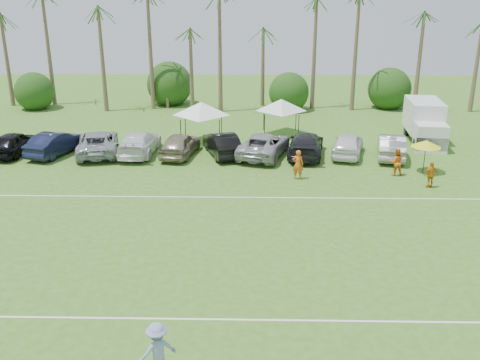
{
  "coord_description": "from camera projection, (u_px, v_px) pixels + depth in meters",
  "views": [
    {
      "loc": [
        2.33,
        -14.48,
        11.34
      ],
      "look_at": [
        1.76,
        12.51,
        1.6
      ],
      "focal_mm": 40.0,
      "sensor_mm": 36.0,
      "label": 1
    }
  ],
  "objects": [
    {
      "name": "bush_tree_1",
      "position": [
        168.0,
        88.0,
        53.7
      ],
      "size": [
        4.0,
        4.0,
        4.0
      ],
      "color": "brown",
      "rests_on": "ground"
    },
    {
      "name": "canopy_tent_left",
      "position": [
        201.0,
        102.0,
        40.78
      ],
      "size": [
        4.49,
        4.49,
        3.64
      ],
      "color": "black",
      "rests_on": "ground"
    },
    {
      "name": "parked_car_1",
      "position": [
        55.0,
        143.0,
        38.27
      ],
      "size": [
        3.16,
        5.37,
        1.67
      ],
      "primitive_type": "imported",
      "rotation": [
        0.0,
        0.0,
        2.85
      ],
      "color": "#131934",
      "rests_on": "ground"
    },
    {
      "name": "parked_car_6",
      "position": [
        264.0,
        145.0,
        37.92
      ],
      "size": [
        4.36,
        6.55,
        1.67
      ],
      "primitive_type": "imported",
      "rotation": [
        0.0,
        0.0,
        2.86
      ],
      "color": "#9E9E9F",
      "rests_on": "ground"
    },
    {
      "name": "parked_car_4",
      "position": [
        180.0,
        144.0,
        38.01
      ],
      "size": [
        2.77,
        5.17,
        1.67
      ],
      "primitive_type": "imported",
      "rotation": [
        0.0,
        0.0,
        2.97
      ],
      "color": "gray",
      "rests_on": "ground"
    },
    {
      "name": "palm_tree_10",
      "position": [
        474.0,
        12.0,
        49.67
      ],
      "size": [
        2.4,
        2.4,
        10.9
      ],
      "color": "brown",
      "rests_on": "ground"
    },
    {
      "name": "palm_tree_5",
      "position": [
        227.0,
        21.0,
        50.42
      ],
      "size": [
        2.4,
        2.4,
        9.9
      ],
      "color": "brown",
      "rests_on": "ground"
    },
    {
      "name": "frisbee_player",
      "position": [
        157.0,
        350.0,
        16.3
      ],
      "size": [
        1.38,
        1.18,
        1.85
      ],
      "rotation": [
        0.0,
        0.0,
        3.65
      ],
      "color": "#8490BC",
      "rests_on": "ground"
    },
    {
      "name": "bush_tree_3",
      "position": [
        388.0,
        89.0,
        53.27
      ],
      "size": [
        4.0,
        4.0,
        4.0
      ],
      "color": "brown",
      "rests_on": "ground"
    },
    {
      "name": "field_lines",
      "position": [
        201.0,
        244.0,
        25.04
      ],
      "size": [
        80.0,
        12.1,
        0.01
      ],
      "color": "white",
      "rests_on": "ground"
    },
    {
      "name": "palm_tree_7",
      "position": [
        313.0,
        2.0,
        49.68
      ],
      "size": [
        2.4,
        2.4,
        11.9
      ],
      "color": "brown",
      "rests_on": "ground"
    },
    {
      "name": "parked_car_5",
      "position": [
        222.0,
        144.0,
        38.14
      ],
      "size": [
        3.22,
        5.37,
        1.67
      ],
      "primitive_type": "imported",
      "rotation": [
        0.0,
        0.0,
        3.45
      ],
      "color": "black",
      "rests_on": "ground"
    },
    {
      "name": "palm_tree_1",
      "position": [
        49.0,
        21.0,
        50.75
      ],
      "size": [
        2.4,
        2.4,
        9.9
      ],
      "color": "brown",
      "rests_on": "ground"
    },
    {
      "name": "parked_car_7",
      "position": [
        306.0,
        144.0,
        38.0
      ],
      "size": [
        3.22,
        6.06,
        1.67
      ],
      "primitive_type": "imported",
      "rotation": [
        0.0,
        0.0,
        2.98
      ],
      "color": "black",
      "rests_on": "ground"
    },
    {
      "name": "bush_tree_2",
      "position": [
        288.0,
        89.0,
        53.46
      ],
      "size": [
        4.0,
        4.0,
        4.0
      ],
      "color": "brown",
      "rests_on": "ground"
    },
    {
      "name": "palm_tree_3",
      "position": [
        142.0,
        2.0,
        49.99
      ],
      "size": [
        2.4,
        2.4,
        11.9
      ],
      "color": "brown",
      "rests_on": "ground"
    },
    {
      "name": "palm_tree_2",
      "position": [
        100.0,
        12.0,
        50.36
      ],
      "size": [
        2.4,
        2.4,
        10.9
      ],
      "color": "brown",
      "rests_on": "ground"
    },
    {
      "name": "market_umbrella",
      "position": [
        426.0,
        144.0,
        34.14
      ],
      "size": [
        1.94,
        1.94,
        2.16
      ],
      "color": "black",
      "rests_on": "ground"
    },
    {
      "name": "box_truck",
      "position": [
        425.0,
        121.0,
        40.96
      ],
      "size": [
        2.89,
        6.32,
        3.16
      ],
      "rotation": [
        0.0,
        0.0,
        -0.1
      ],
      "color": "white",
      "rests_on": "ground"
    },
    {
      "name": "palm_tree_9",
      "position": [
        419.0,
        21.0,
        50.06
      ],
      "size": [
        2.4,
        2.4,
        9.9
      ],
      "color": "brown",
      "rests_on": "ground"
    },
    {
      "name": "parked_car_0",
      "position": [
        14.0,
        143.0,
        38.3
      ],
      "size": [
        2.55,
        5.11,
        1.67
      ],
      "primitive_type": "imported",
      "rotation": [
        0.0,
        0.0,
        3.02
      ],
      "color": "black",
      "rests_on": "ground"
    },
    {
      "name": "ground",
      "position": [
        178.0,
        355.0,
        17.51
      ],
      "size": [
        120.0,
        120.0,
        0.0
      ],
      "primitive_type": "plane",
      "color": "#3E6D20",
      "rests_on": "ground"
    },
    {
      "name": "sideline_player_a",
      "position": [
        298.0,
        165.0,
        33.3
      ],
      "size": [
        0.77,
        0.59,
        1.89
      ],
      "primitive_type": "imported",
      "rotation": [
        0.0,
        0.0,
        2.93
      ],
      "color": "#D65E17",
      "rests_on": "ground"
    },
    {
      "name": "palm_tree_4",
      "position": [
        185.0,
        31.0,
        50.79
      ],
      "size": [
        2.4,
        2.4,
        8.9
      ],
      "color": "brown",
      "rests_on": "ground"
    },
    {
      "name": "sideline_player_b",
      "position": [
        396.0,
        162.0,
        33.97
      ],
      "size": [
        0.9,
        0.71,
        1.8
      ],
      "primitive_type": "imported",
      "rotation": [
        0.0,
        0.0,
        3.17
      ],
      "color": "orange",
      "rests_on": "ground"
    },
    {
      "name": "palm_tree_8",
      "position": [
        364.0,
        31.0,
        50.46
      ],
      "size": [
        2.4,
        2.4,
        8.9
      ],
      "color": "brown",
      "rests_on": "ground"
    },
    {
      "name": "parked_car_8",
      "position": [
        348.0,
        144.0,
        38.0
      ],
      "size": [
        3.18,
        5.25,
        1.67
      ],
      "primitive_type": "imported",
      "rotation": [
        0.0,
        0.0,
        2.88
      ],
      "color": "white",
      "rests_on": "ground"
    },
    {
      "name": "sideline_player_c",
      "position": [
        431.0,
        175.0,
        31.91
      ],
      "size": [
        1.03,
        0.68,
        1.62
      ],
      "primitive_type": "imported",
      "rotation": [
        0.0,
        0.0,
        3.47
      ],
      "color": "orange",
      "rests_on": "ground"
    },
    {
      "name": "parked_car_9",
      "position": [
        391.0,
        146.0,
        37.65
      ],
      "size": [
        2.72,
        5.32,
        1.67
      ],
      "primitive_type": "imported",
      "rotation": [
        0.0,
        0.0,
        2.95
      ],
      "color": "gray",
      "rests_on": "ground"
    },
    {
      "name": "bush_tree_0",
      "position": [
        40.0,
        88.0,
        53.96
      ],
      "size": [
        4.0,
        4.0,
        4.0
      ],
      "color": "brown",
      "rests_on": "ground"
    },
    {
      "name": "parked_car_2",
      "position": [
        98.0,
        143.0,
        38.4
      ],
      "size": [
        4.03,
        6.48,
        1.67
      ],
      "primitive_type": "imported",
      "rotation": [
        0.0,
        0.0,
        3.36
      ],
      "color": "#969BA1",
      "rests_on": "ground"
    },
    {
      "name": "palm_tree_6",
      "position": [
        270.0,
        12.0,
        50.05
      ],
      "size": [
        2.4,
        2.4,
        10.9
      ],
      "color": "brown",
      "rests_on": "ground"
    },
    {
      "name": "canopy_tent_right",
      "position": [
        281.0,
        99.0,
        42.93
      ],
      "size": [
        4.18,
        4.18,
        3.39
      ],
      "color": "black",
      "rests_on": "ground"
    },
    {
      "name": "parked_car_3",
      "position": [
        139.0,
        143.0,
        38.37
      ],
      "size": [
        2.56,
        5.85,
        1.67
      ],
      "primitive_type": "imported",
      "rotation": [
        0.0,
        0.0,
        3.1
      ],
      "color": "white",
      "rests_on": "ground"
    }
  ]
}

